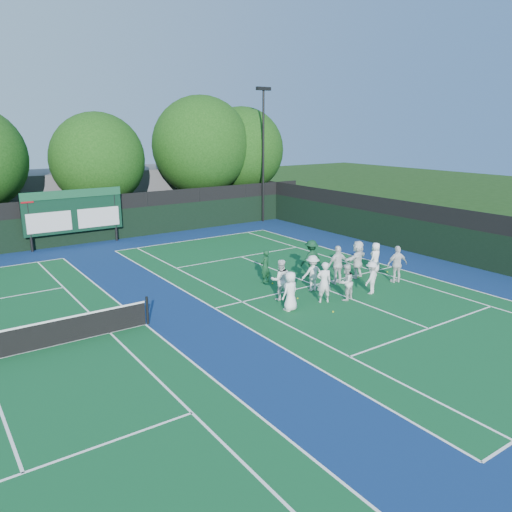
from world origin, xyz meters
TOP-DOWN VIEW (x-y plane):
  - ground at (0.00, 0.00)m, footprint 120.00×120.00m
  - court_apron at (-6.00, 1.00)m, footprint 34.00×32.00m
  - near_court at (0.00, 1.00)m, footprint 11.05×23.85m
  - back_fence at (-6.00, 16.00)m, footprint 34.00×0.08m
  - divider_fence_right at (9.00, 1.00)m, footprint 0.08×32.00m
  - scoreboard at (-7.01, 15.59)m, footprint 6.00×0.21m
  - clubhouse at (-2.00, 24.00)m, footprint 18.00×6.00m
  - light_pole_right at (7.50, 15.70)m, footprint 1.20×0.30m
  - tree_c at (-3.87, 19.58)m, footprint 6.53×6.53m
  - tree_d at (4.36, 19.58)m, footprint 7.70×7.70m
  - tree_e at (8.16, 19.58)m, footprint 6.97×6.97m
  - tennis_ball_0 at (-1.77, -2.14)m, footprint 0.07×0.07m
  - tennis_ball_1 at (-0.04, 3.48)m, footprint 0.07×0.07m
  - tennis_ball_2 at (2.54, 0.69)m, footprint 0.07×0.07m
  - tennis_ball_3 at (-1.91, -0.05)m, footprint 0.07×0.07m
  - tennis_ball_4 at (-1.55, 2.27)m, footprint 0.07×0.07m
  - tennis_ball_5 at (4.48, 0.47)m, footprint 0.07×0.07m
  - player_front_0 at (-3.04, -0.93)m, footprint 0.91×0.70m
  - player_front_1 at (-1.27, -1.00)m, footprint 0.76×0.64m
  - player_front_2 at (-0.27, -1.30)m, footprint 0.92×0.81m
  - player_front_3 at (1.26, -1.36)m, footprint 1.10×0.84m
  - player_front_4 at (3.53, -0.89)m, footprint 1.14×0.73m
  - player_back_0 at (-2.56, 0.36)m, footprint 1.06×0.95m
  - player_back_1 at (-0.62, 0.48)m, footprint 1.17×0.81m
  - player_back_2 at (1.06, 0.59)m, footprint 1.14×0.59m
  - player_back_3 at (2.57, 0.78)m, footprint 1.82×0.96m
  - player_back_4 at (4.07, 0.95)m, footprint 0.84×0.64m
  - coach_left at (-1.71, 2.65)m, footprint 0.67×0.53m
  - coach_right at (0.83, 2.24)m, footprint 1.23×0.75m

SIDE VIEW (x-z plane):
  - ground at x=0.00m, z-range 0.00..0.00m
  - court_apron at x=-6.00m, z-range 0.00..0.01m
  - near_court at x=0.00m, z-range 0.01..0.01m
  - tennis_ball_0 at x=-1.77m, z-range 0.00..0.07m
  - tennis_ball_1 at x=-0.04m, z-range 0.00..0.07m
  - tennis_ball_2 at x=2.54m, z-range 0.00..0.07m
  - tennis_ball_3 at x=-1.91m, z-range 0.00..0.07m
  - tennis_ball_4 at x=-1.55m, z-range 0.00..0.07m
  - tennis_ball_5 at x=4.48m, z-range 0.00..0.07m
  - player_front_3 at x=1.26m, z-range 0.00..1.50m
  - player_back_4 at x=4.07m, z-range 0.00..1.54m
  - player_front_2 at x=-0.27m, z-range 0.00..1.60m
  - coach_left at x=-1.71m, z-range 0.00..1.62m
  - player_front_0 at x=-3.04m, z-range 0.00..1.64m
  - player_back_1 at x=-0.62m, z-range 0.00..1.66m
  - player_front_1 at x=-1.27m, z-range 0.00..1.79m
  - player_back_0 at x=-2.56m, z-range 0.00..1.79m
  - player_front_4 at x=3.53m, z-range 0.00..1.81m
  - coach_right at x=0.83m, z-range 0.00..1.85m
  - player_back_2 at x=1.06m, z-range 0.00..1.87m
  - player_back_3 at x=2.57m, z-range 0.00..1.87m
  - back_fence at x=-6.00m, z-range -0.14..2.86m
  - divider_fence_right at x=9.00m, z-range -0.14..2.86m
  - clubhouse at x=-2.00m, z-range 0.00..4.00m
  - scoreboard at x=-7.01m, z-range 0.42..3.97m
  - tree_c at x=-3.87m, z-range 0.72..9.02m
  - tree_e at x=8.16m, z-range 0.78..9.67m
  - tree_d at x=4.36m, z-range 0.78..10.44m
  - light_pole_right at x=7.50m, z-range 1.24..11.36m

